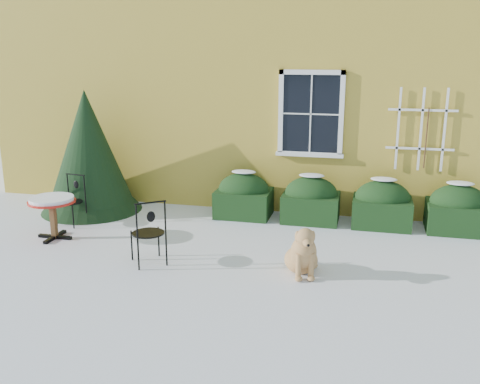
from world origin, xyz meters
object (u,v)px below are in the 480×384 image
(evergreen_shrub, at_px, (89,163))
(patio_chair_far, at_px, (72,200))
(dog, at_px, (303,254))
(patio_chair_near, at_px, (149,232))
(bistro_table, at_px, (52,204))

(evergreen_shrub, distance_m, patio_chair_far, 1.03)
(patio_chair_far, xyz_separation_m, dog, (4.45, -1.34, -0.15))
(evergreen_shrub, relative_size, patio_chair_near, 2.36)
(dog, bearing_deg, patio_chair_near, 166.40)
(dog, bearing_deg, evergreen_shrub, 136.70)
(bistro_table, bearing_deg, dog, -6.97)
(patio_chair_near, bearing_deg, bistro_table, -55.90)
(evergreen_shrub, bearing_deg, dog, -26.14)
(patio_chair_far, relative_size, dog, 1.06)
(dog, bearing_deg, bistro_table, 155.86)
(patio_chair_near, xyz_separation_m, dog, (2.29, 0.14, -0.20))
(evergreen_shrub, height_order, bistro_table, evergreen_shrub)
(evergreen_shrub, xyz_separation_m, patio_chair_near, (2.26, -2.38, -0.46))
(bistro_table, relative_size, patio_chair_far, 0.86)
(bistro_table, xyz_separation_m, dog, (4.33, -0.53, -0.30))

